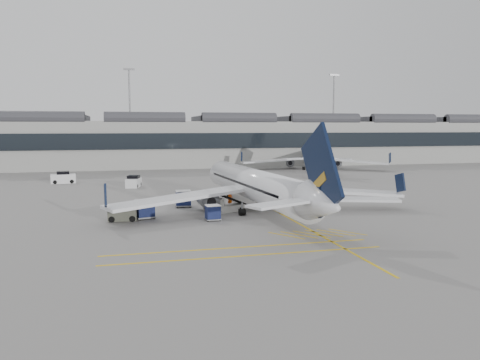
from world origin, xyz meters
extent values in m
plane|color=gray|center=(0.00, 0.00, 0.00)|extent=(220.00, 220.00, 0.00)
cube|color=#9E9E99|center=(0.00, 72.00, 5.50)|extent=(200.00, 20.00, 11.00)
cube|color=black|center=(0.00, 61.80, 6.50)|extent=(200.00, 0.50, 3.60)
cube|color=#38383D|center=(0.00, 72.00, 11.70)|extent=(200.00, 18.00, 1.40)
cylinder|color=slate|center=(-5.00, 86.00, 12.50)|extent=(0.44, 0.44, 25.00)
cube|color=slate|center=(-5.00, 86.00, 25.20)|extent=(3.00, 0.60, 0.50)
cylinder|color=slate|center=(55.00, 86.00, 12.50)|extent=(0.44, 0.44, 25.00)
cube|color=slate|center=(55.00, 86.00, 25.20)|extent=(3.00, 0.60, 0.50)
cube|color=gold|center=(10.00, 10.00, 0.01)|extent=(0.25, 60.00, 0.01)
cylinder|color=white|center=(7.76, 5.82, 3.01)|extent=(5.51, 28.81, 3.59)
cone|color=white|center=(6.67, 22.00, 3.01)|extent=(3.84, 4.05, 3.59)
cone|color=white|center=(8.89, -10.75, 3.39)|extent=(3.89, 4.81, 3.59)
cube|color=white|center=(-1.18, 3.78, 2.15)|extent=(16.34, 9.23, 0.33)
cube|color=white|center=(16.91, 5.00, 2.15)|extent=(16.57, 7.29, 0.33)
cylinder|color=slate|center=(2.21, 5.92, 1.48)|extent=(2.23, 3.56, 2.00)
cylinder|color=slate|center=(13.25, 6.67, 1.48)|extent=(2.23, 3.56, 2.00)
cube|color=black|center=(8.85, -10.18, 6.06)|extent=(0.78, 7.27, 7.99)
cylinder|color=black|center=(7.02, 16.77, 0.31)|extent=(0.31, 0.63, 0.61)
cylinder|color=black|center=(5.55, 3.28, 0.38)|extent=(0.72, 0.81, 0.76)
cylinder|color=black|center=(10.31, 3.60, 0.38)|extent=(0.72, 0.81, 0.76)
cylinder|color=white|center=(35.55, 54.53, 2.91)|extent=(12.91, 27.20, 3.48)
cone|color=white|center=(41.02, 69.26, 2.91)|extent=(4.55, 4.68, 3.48)
cone|color=white|center=(29.95, 39.45, 3.28)|extent=(4.80, 5.37, 3.48)
cube|color=white|center=(26.84, 56.28, 2.08)|extent=(15.84, 3.98, 0.32)
cube|color=white|center=(43.30, 50.17, 2.08)|extent=(14.38, 12.36, 0.32)
cylinder|color=slate|center=(30.69, 56.82, 1.43)|extent=(2.98, 3.80, 1.94)
cylinder|color=slate|center=(40.74, 53.09, 1.43)|extent=(2.98, 3.80, 1.94)
cube|color=black|center=(30.15, 39.97, 5.87)|extent=(2.71, 6.69, 7.74)
cylinder|color=black|center=(39.25, 64.49, 0.30)|extent=(0.45, 0.64, 0.59)
cylinder|color=black|center=(32.58, 53.16, 0.37)|extent=(0.86, 0.92, 0.74)
cylinder|color=black|center=(36.91, 51.55, 0.37)|extent=(0.86, 0.92, 0.74)
cube|color=beige|center=(4.33, 5.95, 0.38)|extent=(4.46, 3.16, 0.76)
cube|color=black|center=(5.33, 6.38, 1.26)|extent=(3.87, 2.58, 1.61)
cube|color=beige|center=(3.23, 5.47, 1.15)|extent=(1.47, 1.69, 0.98)
cylinder|color=black|center=(3.23, 4.64, 0.24)|extent=(0.52, 0.37, 0.48)
cylinder|color=black|center=(2.62, 6.04, 0.24)|extent=(0.52, 0.37, 0.48)
cylinder|color=black|center=(6.04, 5.86, 0.24)|extent=(0.52, 0.37, 0.48)
cylinder|color=black|center=(5.43, 7.26, 0.24)|extent=(0.52, 0.37, 0.48)
cube|color=gray|center=(2.93, 8.09, 0.16)|extent=(1.81, 1.63, 0.11)
cube|color=#131C4C|center=(2.93, 8.09, 0.86)|extent=(1.67, 1.55, 1.28)
cube|color=silver|center=(2.93, 8.09, 1.54)|extent=(1.72, 1.61, 0.09)
cylinder|color=black|center=(2.49, 7.44, 0.10)|extent=(0.21, 0.14, 0.19)
cylinder|color=black|center=(2.19, 8.36, 0.10)|extent=(0.21, 0.14, 0.19)
cylinder|color=black|center=(3.66, 7.82, 0.10)|extent=(0.21, 0.14, 0.19)
cylinder|color=black|center=(3.37, 8.74, 0.10)|extent=(0.21, 0.14, 0.19)
cube|color=gray|center=(-0.05, 10.24, 0.20)|extent=(2.01, 1.69, 0.14)
cube|color=#131C4C|center=(-0.05, 10.24, 1.11)|extent=(1.84, 1.62, 1.64)
cube|color=silver|center=(-0.05, 10.24, 1.97)|extent=(1.90, 1.68, 0.11)
cylinder|color=black|center=(-0.87, 9.66, 0.12)|extent=(0.25, 0.13, 0.25)
cylinder|color=black|center=(-0.80, 10.91, 0.12)|extent=(0.25, 0.13, 0.25)
cylinder|color=black|center=(0.71, 9.58, 0.12)|extent=(0.25, 0.13, 0.25)
cylinder|color=black|center=(0.78, 10.82, 0.12)|extent=(0.25, 0.13, 0.25)
cube|color=gray|center=(1.90, 1.26, 0.16)|extent=(1.65, 1.40, 0.11)
cube|color=#131C4C|center=(1.90, 1.26, 0.90)|extent=(1.51, 1.34, 1.33)
cube|color=silver|center=(1.90, 1.26, 1.59)|extent=(1.56, 1.39, 0.09)
cylinder|color=black|center=(1.30, 0.71, 0.10)|extent=(0.21, 0.11, 0.20)
cylinder|color=black|center=(1.22, 1.71, 0.10)|extent=(0.21, 0.11, 0.20)
cylinder|color=black|center=(2.57, 0.81, 0.10)|extent=(0.21, 0.11, 0.20)
cylinder|color=black|center=(2.50, 1.81, 0.10)|extent=(0.21, 0.11, 0.20)
cube|color=gray|center=(-4.88, 3.96, 0.20)|extent=(2.25, 2.01, 0.14)
cube|color=#131C4C|center=(-4.88, 3.96, 1.10)|extent=(2.07, 1.91, 1.63)
cube|color=silver|center=(-4.88, 3.96, 1.96)|extent=(2.14, 1.98, 0.11)
cylinder|color=black|center=(-5.49, 3.16, 0.12)|extent=(0.27, 0.17, 0.25)
cylinder|color=black|center=(-5.80, 4.36, 0.12)|extent=(0.27, 0.17, 0.25)
cylinder|color=black|center=(-3.96, 3.56, 0.12)|extent=(0.27, 0.17, 0.25)
cylinder|color=black|center=(-4.27, 4.76, 0.12)|extent=(0.27, 0.17, 0.25)
imported|color=#FF590D|center=(5.47, 8.98, 0.95)|extent=(0.83, 0.73, 1.91)
imported|color=#FF5B0D|center=(3.37, 7.64, 0.92)|extent=(1.09, 0.99, 1.84)
cube|color=#535548|center=(-7.17, 3.44, 0.63)|extent=(3.00, 1.97, 1.14)
cube|color=#535548|center=(-7.17, 3.44, 1.31)|extent=(1.49, 1.49, 0.57)
cylinder|color=black|center=(-8.27, 2.79, 0.32)|extent=(0.66, 0.34, 0.64)
cylinder|color=black|center=(-8.13, 4.27, 0.32)|extent=(0.66, 0.34, 0.64)
cylinder|color=black|center=(-6.22, 2.60, 0.32)|extent=(0.66, 0.34, 0.64)
cylinder|color=black|center=(-6.08, 4.08, 0.32)|extent=(0.66, 0.34, 0.64)
cone|color=#F24C0A|center=(12.77, 24.63, 0.24)|extent=(0.34, 0.34, 0.47)
cone|color=#F24C0A|center=(12.36, 4.48, 0.24)|extent=(0.35, 0.35, 0.48)
cube|color=silver|center=(-17.20, 39.59, 0.79)|extent=(4.28, 2.53, 1.57)
cube|color=black|center=(-17.20, 39.59, 1.74)|extent=(2.25, 2.16, 0.67)
cylinder|color=black|center=(-18.42, 38.53, 0.34)|extent=(0.70, 0.33, 0.67)
cylinder|color=black|center=(-18.65, 40.31, 0.34)|extent=(0.70, 0.33, 0.67)
cylinder|color=black|center=(-15.75, 38.87, 0.34)|extent=(0.70, 0.33, 0.67)
cylinder|color=black|center=(-15.98, 40.66, 0.34)|extent=(0.70, 0.33, 0.67)
cube|color=silver|center=(-5.48, 31.18, 0.72)|extent=(2.71, 4.04, 1.44)
cube|color=black|center=(-5.48, 31.18, 1.59)|extent=(2.15, 2.23, 0.62)
cylinder|color=black|center=(-4.99, 29.78, 0.31)|extent=(0.37, 0.65, 0.62)
cylinder|color=black|center=(-6.58, 30.20, 0.31)|extent=(0.37, 0.65, 0.62)
cylinder|color=black|center=(-4.38, 32.17, 0.31)|extent=(0.37, 0.65, 0.62)
cylinder|color=black|center=(-5.97, 32.58, 0.31)|extent=(0.37, 0.65, 0.62)
cube|color=silver|center=(28.98, 34.50, 0.75)|extent=(4.33, 3.60, 1.51)
cube|color=black|center=(28.98, 34.50, 1.67)|extent=(2.59, 2.55, 0.65)
cylinder|color=black|center=(27.43, 34.39, 0.32)|extent=(0.68, 0.52, 0.65)
cylinder|color=black|center=(28.28, 35.89, 0.32)|extent=(0.68, 0.52, 0.65)
cylinder|color=black|center=(29.68, 33.12, 0.32)|extent=(0.68, 0.52, 0.65)
cylinder|color=black|center=(30.53, 34.62, 0.32)|extent=(0.68, 0.52, 0.65)
camera|label=1|loc=(-6.86, -45.70, 9.63)|focal=35.00mm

